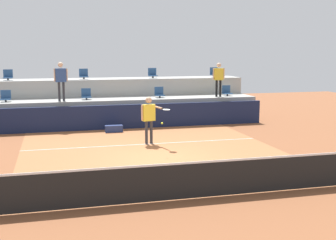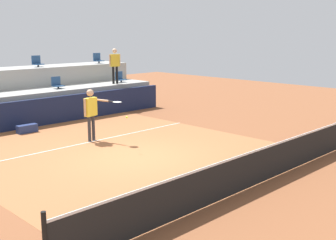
# 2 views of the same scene
# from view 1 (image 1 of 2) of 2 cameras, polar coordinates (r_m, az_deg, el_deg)

# --- Properties ---
(ground_plane) EXTENTS (40.00, 40.00, 0.00)m
(ground_plane) POSITION_cam_1_polar(r_m,az_deg,el_deg) (14.48, -1.15, -5.10)
(ground_plane) COLOR brown
(court_inner_paint) EXTENTS (9.00, 10.00, 0.01)m
(court_inner_paint) POSITION_cam_1_polar(r_m,az_deg,el_deg) (15.43, -2.02, -4.21)
(court_inner_paint) COLOR #A36038
(court_inner_paint) RESTS_ON ground_plane
(court_service_line) EXTENTS (9.00, 0.06, 0.00)m
(court_service_line) POSITION_cam_1_polar(r_m,az_deg,el_deg) (16.77, -3.07, -3.14)
(court_service_line) COLOR silver
(court_service_line) RESTS_ON ground_plane
(tennis_net) EXTENTS (10.48, 0.08, 1.07)m
(tennis_net) POSITION_cam_1_polar(r_m,az_deg,el_deg) (10.64, 3.94, -7.54)
(tennis_net) COLOR black
(tennis_net) RESTS_ON ground_plane
(sponsor_backboard) EXTENTS (13.00, 0.16, 1.10)m
(sponsor_backboard) POSITION_cam_1_polar(r_m,az_deg,el_deg) (20.15, -5.15, 0.45)
(sponsor_backboard) COLOR #141E42
(sponsor_backboard) RESTS_ON ground_plane
(seating_tier_lower) EXTENTS (13.00, 1.80, 1.25)m
(seating_tier_lower) POSITION_cam_1_polar(r_m,az_deg,el_deg) (21.41, -5.73, 1.15)
(seating_tier_lower) COLOR #9E9E99
(seating_tier_lower) RESTS_ON ground_plane
(seating_tier_upper) EXTENTS (13.00, 1.80, 2.10)m
(seating_tier_upper) POSITION_cam_1_polar(r_m,az_deg,el_deg) (23.13, -6.45, 2.77)
(seating_tier_upper) COLOR #9E9E99
(seating_tier_upper) RESTS_ON ground_plane
(stadium_chair_lower_far_left) EXTENTS (0.44, 0.40, 0.52)m
(stadium_chair_lower_far_left) POSITION_cam_1_polar(r_m,az_deg,el_deg) (21.10, -20.25, 2.82)
(stadium_chair_lower_far_left) COLOR #2D2D33
(stadium_chair_lower_far_left) RESTS_ON seating_tier_lower
(stadium_chair_lower_left) EXTENTS (0.44, 0.40, 0.52)m
(stadium_chair_lower_left) POSITION_cam_1_polar(r_m,az_deg,el_deg) (21.05, -10.52, 3.21)
(stadium_chair_lower_left) COLOR #2D2D33
(stadium_chair_lower_left) RESTS_ON seating_tier_lower
(stadium_chair_lower_right) EXTENTS (0.44, 0.40, 0.52)m
(stadium_chair_lower_right) POSITION_cam_1_polar(r_m,az_deg,el_deg) (21.59, -1.12, 3.50)
(stadium_chair_lower_right) COLOR #2D2D33
(stadium_chair_lower_right) RESTS_ON seating_tier_lower
(stadium_chair_lower_far_right) EXTENTS (0.44, 0.40, 0.52)m
(stadium_chair_lower_far_right) POSITION_cam_1_polar(r_m,az_deg,el_deg) (22.68, 7.61, 3.68)
(stadium_chair_lower_far_right) COLOR #2D2D33
(stadium_chair_lower_far_right) RESTS_ON seating_tier_lower
(stadium_chair_upper_far_left) EXTENTS (0.44, 0.40, 0.52)m
(stadium_chair_upper_far_left) POSITION_cam_1_polar(r_m,az_deg,el_deg) (22.82, -19.99, 5.40)
(stadium_chair_upper_far_left) COLOR #2D2D33
(stadium_chair_upper_far_left) RESTS_ON seating_tier_upper
(stadium_chair_upper_left) EXTENTS (0.44, 0.40, 0.52)m
(stadium_chair_upper_left) POSITION_cam_1_polar(r_m,az_deg,el_deg) (22.78, -10.85, 5.77)
(stadium_chair_upper_left) COLOR #2D2D33
(stadium_chair_upper_left) RESTS_ON seating_tier_upper
(stadium_chair_upper_right) EXTENTS (0.44, 0.40, 0.52)m
(stadium_chair_upper_right) POSITION_cam_1_polar(r_m,az_deg,el_deg) (23.29, -2.01, 5.99)
(stadium_chair_upper_right) COLOR #2D2D33
(stadium_chair_upper_right) RESTS_ON seating_tier_upper
(stadium_chair_upper_far_right) EXTENTS (0.44, 0.40, 0.52)m
(stadium_chair_upper_far_right) POSITION_cam_1_polar(r_m,az_deg,el_deg) (24.29, 6.02, 6.06)
(stadium_chair_upper_far_right) COLOR #2D2D33
(stadium_chair_upper_far_right) RESTS_ON seating_tier_upper
(tennis_player) EXTENTS (0.94, 1.19, 1.80)m
(tennis_player) POSITION_cam_1_polar(r_m,az_deg,el_deg) (16.66, -2.44, 0.65)
(tennis_player) COLOR #2D2D33
(tennis_player) RESTS_ON ground_plane
(spectator_leaning_on_rail) EXTENTS (0.61, 0.24, 1.76)m
(spectator_leaning_on_rail) POSITION_cam_1_polar(r_m,az_deg,el_deg) (20.55, -13.68, 5.36)
(spectator_leaning_on_rail) COLOR #2D2D33
(spectator_leaning_on_rail) RESTS_ON seating_tier_lower
(spectator_in_grey) EXTENTS (0.59, 0.28, 1.68)m
(spectator_in_grey) POSITION_cam_1_polar(r_m,az_deg,el_deg) (22.04, 6.57, 5.63)
(spectator_in_grey) COLOR black
(spectator_in_grey) RESTS_ON seating_tier_lower
(tennis_ball) EXTENTS (0.07, 0.07, 0.07)m
(tennis_ball) POSITION_cam_1_polar(r_m,az_deg,el_deg) (14.94, -0.77, -0.41)
(tennis_ball) COLOR #CCE033
(equipment_bag) EXTENTS (0.76, 0.28, 0.30)m
(equipment_bag) POSITION_cam_1_polar(r_m,az_deg,el_deg) (19.37, -7.02, -1.13)
(equipment_bag) COLOR navy
(equipment_bag) RESTS_ON ground_plane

